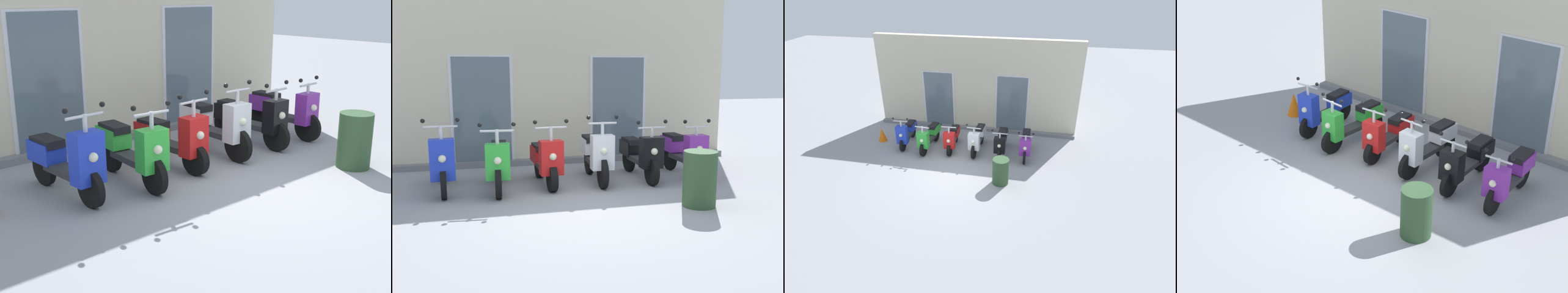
{
  "view_description": "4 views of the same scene",
  "coord_description": "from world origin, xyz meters",
  "views": [
    {
      "loc": [
        -5.09,
        -4.31,
        2.55
      ],
      "look_at": [
        -0.72,
        0.59,
        0.57
      ],
      "focal_mm": 47.46,
      "sensor_mm": 36.0,
      "label": 1
    },
    {
      "loc": [
        -1.63,
        -6.38,
        2.06
      ],
      "look_at": [
        0.15,
        0.73,
        0.78
      ],
      "focal_mm": 41.95,
      "sensor_mm": 36.0,
      "label": 2
    },
    {
      "loc": [
        2.68,
        -8.82,
        5.94
      ],
      "look_at": [
        0.76,
        0.6,
        0.65
      ],
      "focal_mm": 30.57,
      "sensor_mm": 36.0,
      "label": 3
    },
    {
      "loc": [
        5.82,
        -6.43,
        5.45
      ],
      "look_at": [
        -0.14,
        0.61,
        0.58
      ],
      "focal_mm": 52.59,
      "sensor_mm": 36.0,
      "label": 4
    }
  ],
  "objects": [
    {
      "name": "scooter_purple",
      "position": [
        2.19,
        1.44,
        0.49
      ],
      "size": [
        0.54,
        1.6,
        1.14
      ],
      "color": "black",
      "rests_on": "ground_plane"
    },
    {
      "name": "scooter_red",
      "position": [
        -0.44,
        1.44,
        0.44
      ],
      "size": [
        0.59,
        1.51,
        1.21
      ],
      "color": "black",
      "rests_on": "ground_plane"
    },
    {
      "name": "trash_bin",
      "position": [
        1.59,
        -0.39,
        0.42
      ],
      "size": [
        0.5,
        0.5,
        0.84
      ],
      "primitive_type": "cylinder",
      "color": "#2D4C2D",
      "rests_on": "ground_plane"
    },
    {
      "name": "storefront_facade",
      "position": [
        -0.0,
        3.39,
        1.75
      ],
      "size": [
        7.93,
        0.5,
        3.62
      ],
      "color": "beige",
      "rests_on": "ground_plane"
    },
    {
      "name": "scooter_white",
      "position": [
        0.48,
        1.46,
        0.5
      ],
      "size": [
        0.55,
        1.65,
        1.26
      ],
      "color": "black",
      "rests_on": "ground_plane"
    },
    {
      "name": "scooter_green",
      "position": [
        -1.26,
        1.3,
        0.48
      ],
      "size": [
        0.58,
        1.66,
        1.21
      ],
      "color": "black",
      "rests_on": "ground_plane"
    },
    {
      "name": "scooter_blue",
      "position": [
        -2.17,
        1.42,
        0.49
      ],
      "size": [
        0.58,
        1.6,
        1.28
      ],
      "color": "black",
      "rests_on": "ground_plane"
    },
    {
      "name": "traffic_cone",
      "position": [
        -3.22,
        1.5,
        0.26
      ],
      "size": [
        0.32,
        0.32,
        0.52
      ],
      "primitive_type": "cone",
      "color": "orange",
      "rests_on": "ground_plane"
    },
    {
      "name": "scooter_black",
      "position": [
        1.34,
        1.47,
        0.46
      ],
      "size": [
        0.57,
        1.65,
        1.15
      ],
      "color": "black",
      "rests_on": "ground_plane"
    },
    {
      "name": "ground_plane",
      "position": [
        0.0,
        0.0,
        0.0
      ],
      "size": [
        40.0,
        40.0,
        0.0
      ],
      "primitive_type": "plane",
      "color": "#939399"
    }
  ]
}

